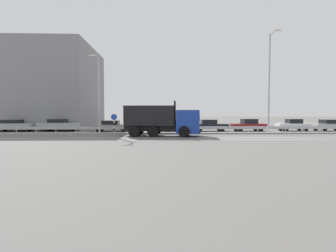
# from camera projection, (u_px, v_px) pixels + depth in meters

# --- Properties ---
(ground_plane) EXTENTS (320.00, 320.00, 0.00)m
(ground_plane) POSITION_uv_depth(u_px,v_px,m) (174.00, 135.00, 26.05)
(ground_plane) COLOR #605E5B
(lane_strip_0) EXTENTS (67.93, 0.16, 0.01)m
(lane_strip_0) POSITION_uv_depth(u_px,v_px,m) (162.00, 138.00, 23.52)
(lane_strip_0) COLOR silver
(lane_strip_0) RESTS_ON ground_plane
(lane_strip_1) EXTENTS (67.93, 0.16, 0.01)m
(lane_strip_1) POSITION_uv_depth(u_px,v_px,m) (162.00, 140.00, 21.66)
(lane_strip_1) COLOR silver
(lane_strip_1) RESTS_ON ground_plane
(median_island) EXTENTS (37.36, 1.10, 0.18)m
(median_island) POSITION_uv_depth(u_px,v_px,m) (173.00, 133.00, 27.87)
(median_island) COLOR gray
(median_island) RESTS_ON ground_plane
(median_guardrail) EXTENTS (67.93, 0.09, 0.78)m
(median_guardrail) POSITION_uv_depth(u_px,v_px,m) (173.00, 128.00, 28.70)
(median_guardrail) COLOR #9EA0A5
(median_guardrail) RESTS_ON ground_plane
(dump_truck) EXTENTS (7.39, 3.31, 3.37)m
(dump_truck) POSITION_uv_depth(u_px,v_px,m) (172.00, 123.00, 25.19)
(dump_truck) COLOR #19389E
(dump_truck) RESTS_ON ground_plane
(median_road_sign) EXTENTS (0.67, 0.16, 2.15)m
(median_road_sign) POSITION_uv_depth(u_px,v_px,m) (114.00, 124.00, 27.60)
(median_road_sign) COLOR white
(median_road_sign) RESTS_ON ground_plane
(street_lamp_1) EXTENTS (0.71, 1.93, 8.03)m
(street_lamp_1) POSITION_uv_depth(u_px,v_px,m) (99.00, 92.00, 27.09)
(street_lamp_1) COLOR #ADADB2
(street_lamp_1) RESTS_ON ground_plane
(street_lamp_2) EXTENTS (0.71, 2.01, 10.72)m
(street_lamp_2) POSITION_uv_depth(u_px,v_px,m) (270.00, 79.00, 28.00)
(street_lamp_2) COLOR #ADADB2
(street_lamp_2) RESTS_ON ground_plane
(parked_car_1) EXTENTS (4.81, 1.91, 1.44)m
(parked_car_1) POSITION_uv_depth(u_px,v_px,m) (13.00, 125.00, 31.47)
(parked_car_1) COLOR #A3A3A8
(parked_car_1) RESTS_ON ground_plane
(parked_car_2) EXTENTS (4.76, 1.90, 1.51)m
(parked_car_2) POSITION_uv_depth(u_px,v_px,m) (58.00, 125.00, 31.92)
(parked_car_2) COLOR #A3A3A8
(parked_car_2) RESTS_ON ground_plane
(parked_car_3) EXTENTS (4.66, 2.00, 1.34)m
(parked_car_3) POSITION_uv_depth(u_px,v_px,m) (112.00, 126.00, 31.88)
(parked_car_3) COLOR gray
(parked_car_3) RESTS_ON ground_plane
(parked_car_4) EXTENTS (4.89, 2.28, 1.34)m
(parked_car_4) POSITION_uv_depth(u_px,v_px,m) (168.00, 126.00, 31.95)
(parked_car_4) COLOR #B27A14
(parked_car_4) RESTS_ON ground_plane
(parked_car_5) EXTENTS (4.36, 1.88, 1.44)m
(parked_car_5) POSITION_uv_depth(u_px,v_px,m) (209.00, 125.00, 32.13)
(parked_car_5) COLOR black
(parked_car_5) RESTS_ON ground_plane
(parked_car_6) EXTENTS (4.17, 1.94, 1.52)m
(parked_car_6) POSITION_uv_depth(u_px,v_px,m) (248.00, 125.00, 32.24)
(parked_car_6) COLOR maroon
(parked_car_6) RESTS_ON ground_plane
(parked_car_7) EXTENTS (3.95, 2.17, 1.50)m
(parked_car_7) POSITION_uv_depth(u_px,v_px,m) (293.00, 125.00, 32.81)
(parked_car_7) COLOR silver
(parked_car_7) RESTS_ON ground_plane
(parked_car_8) EXTENTS (4.32, 2.06, 1.43)m
(parked_car_8) POSITION_uv_depth(u_px,v_px,m) (330.00, 125.00, 32.74)
(parked_car_8) COLOR #A3A3A8
(parked_car_8) RESTS_ON ground_plane
(background_building_0) EXTENTS (12.33, 14.79, 12.07)m
(background_building_0) POSITION_uv_depth(u_px,v_px,m) (53.00, 88.00, 39.90)
(background_building_0) COLOR gray
(background_building_0) RESTS_ON ground_plane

